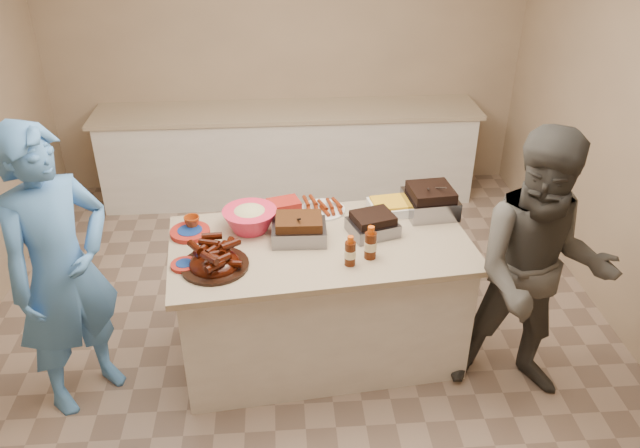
{
  "coord_description": "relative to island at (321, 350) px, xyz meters",
  "views": [
    {
      "loc": [
        -0.1,
        -3.37,
        2.91
      ],
      "look_at": [
        0.14,
        -0.07,
        0.97
      ],
      "focal_mm": 35.0,
      "sensor_mm": 36.0,
      "label": 1
    }
  ],
  "objects": [
    {
      "name": "room",
      "position": [
        -0.14,
        0.12,
        0.0
      ],
      "size": [
        4.5,
        5.0,
        2.7
      ],
      "primitive_type": null,
      "color": "tan",
      "rests_on": "ground"
    },
    {
      "name": "back_counter",
      "position": [
        -0.14,
        2.32,
        0.45
      ],
      "size": [
        3.6,
        0.64,
        0.9
      ],
      "primitive_type": null,
      "color": "silver",
      "rests_on": "ground"
    },
    {
      "name": "island",
      "position": [
        0.0,
        0.0,
        0.0
      ],
      "size": [
        1.94,
        1.16,
        0.87
      ],
      "primitive_type": null,
      "rotation": [
        0.0,
        0.0,
        0.1
      ],
      "color": "silver",
      "rests_on": "ground"
    },
    {
      "name": "rib_platter",
      "position": [
        -0.63,
        -0.23,
        0.87
      ],
      "size": [
        0.43,
        0.43,
        0.16
      ],
      "primitive_type": null,
      "rotation": [
        0.0,
        0.0,
        -0.08
      ],
      "color": "#3A0E03",
      "rests_on": "island"
    },
    {
      "name": "pulled_pork_tray",
      "position": [
        -0.13,
        0.04,
        0.87
      ],
      "size": [
        0.34,
        0.26,
        0.1
      ],
      "primitive_type": "cube",
      "rotation": [
        0.0,
        0.0,
        -0.03
      ],
      "color": "#47230F",
      "rests_on": "island"
    },
    {
      "name": "brisket_tray",
      "position": [
        0.33,
        0.08,
        0.87
      ],
      "size": [
        0.34,
        0.31,
        0.09
      ],
      "primitive_type": "cube",
      "rotation": [
        0.0,
        0.0,
        0.29
      ],
      "color": "black",
      "rests_on": "island"
    },
    {
      "name": "roasting_pan",
      "position": [
        0.75,
        0.32,
        0.87
      ],
      "size": [
        0.35,
        0.35,
        0.13
      ],
      "primitive_type": "cube",
      "rotation": [
        0.0,
        0.0,
        0.09
      ],
      "color": "gray",
      "rests_on": "island"
    },
    {
      "name": "coleslaw_bowl",
      "position": [
        -0.43,
        0.19,
        0.87
      ],
      "size": [
        0.38,
        0.38,
        0.24
      ],
      "primitive_type": null,
      "rotation": [
        0.0,
        0.0,
        0.1
      ],
      "color": "#E72849",
      "rests_on": "island"
    },
    {
      "name": "sausage_plate",
      "position": [
        0.04,
        0.39,
        0.87
      ],
      "size": [
        0.36,
        0.36,
        0.05
      ],
      "primitive_type": "cylinder",
      "rotation": [
        0.0,
        0.0,
        0.22
      ],
      "color": "silver",
      "rests_on": "island"
    },
    {
      "name": "mac_cheese_dish",
      "position": [
        0.52,
        0.35,
        0.87
      ],
      "size": [
        0.35,
        0.28,
        0.09
      ],
      "primitive_type": "cube",
      "rotation": [
        0.0,
        0.0,
        0.14
      ],
      "color": "yellow",
      "rests_on": "island"
    },
    {
      "name": "bbq_bottle_a",
      "position": [
        0.15,
        -0.26,
        0.87
      ],
      "size": [
        0.07,
        0.07,
        0.19
      ],
      "primitive_type": "cylinder",
      "rotation": [
        0.0,
        0.0,
        0.1
      ],
      "color": "#441907",
      "rests_on": "island"
    },
    {
      "name": "bbq_bottle_b",
      "position": [
        0.28,
        -0.19,
        0.87
      ],
      "size": [
        0.08,
        0.08,
        0.21
      ],
      "primitive_type": "cylinder",
      "rotation": [
        0.0,
        0.0,
        0.1
      ],
      "color": "#441907",
      "rests_on": "island"
    },
    {
      "name": "mustard_bottle",
      "position": [
        -0.09,
        0.06,
        0.87
      ],
      "size": [
        0.05,
        0.05,
        0.13
      ],
      "primitive_type": "cylinder",
      "rotation": [
        0.0,
        0.0,
        0.1
      ],
      "color": "yellow",
      "rests_on": "island"
    },
    {
      "name": "sauce_bowl",
      "position": [
        -0.02,
        0.12,
        0.87
      ],
      "size": [
        0.13,
        0.05,
        0.12
      ],
      "primitive_type": "imported",
      "rotation": [
        0.0,
        0.0,
        0.1
      ],
      "color": "silver",
      "rests_on": "island"
    },
    {
      "name": "plate_stack_large",
      "position": [
        -0.81,
        0.15,
        0.87
      ],
      "size": [
        0.27,
        0.27,
        0.03
      ],
      "primitive_type": "cylinder",
      "rotation": [
        0.0,
        0.0,
        0.1
      ],
      "color": "maroon",
      "rests_on": "island"
    },
    {
      "name": "plate_stack_small",
      "position": [
        -0.81,
        -0.21,
        0.87
      ],
      "size": [
        0.17,
        0.17,
        0.02
      ],
      "primitive_type": "cylinder",
      "rotation": [
        0.0,
        0.0,
        0.1
      ],
      "color": "maroon",
      "rests_on": "island"
    },
    {
      "name": "plastic_cup",
      "position": [
        -0.8,
        0.21,
        0.87
      ],
      "size": [
        0.11,
        0.1,
        0.1
      ],
      "primitive_type": "imported",
      "rotation": [
        0.0,
        0.0,
        0.1
      ],
      "color": "#A23C10",
      "rests_on": "island"
    },
    {
      "name": "basket_stack",
      "position": [
        -0.22,
        0.37,
        0.87
      ],
      "size": [
        0.24,
        0.2,
        0.1
      ],
      "primitive_type": "cube",
      "rotation": [
        0.0,
        0.0,
        0.28
      ],
      "color": "maroon",
      "rests_on": "island"
    },
    {
      "name": "guest_blue",
      "position": [
        -1.48,
        -0.26,
        0.0
      ],
      "size": [
        1.77,
        1.7,
        0.43
      ],
      "primitive_type": "imported",
      "rotation": [
        0.0,
        0.0,
        0.83
      ],
      "color": "#4B87CF",
      "rests_on": "ground"
    },
    {
      "name": "guest_gray",
      "position": [
        1.22,
        -0.42,
        0.0
      ],
      "size": [
        1.24,
        1.89,
        0.66
      ],
      "primitive_type": "imported",
      "rotation": [
        0.0,
        0.0,
        -0.24
      ],
      "color": "#4D4B45",
      "rests_on": "ground"
    }
  ]
}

